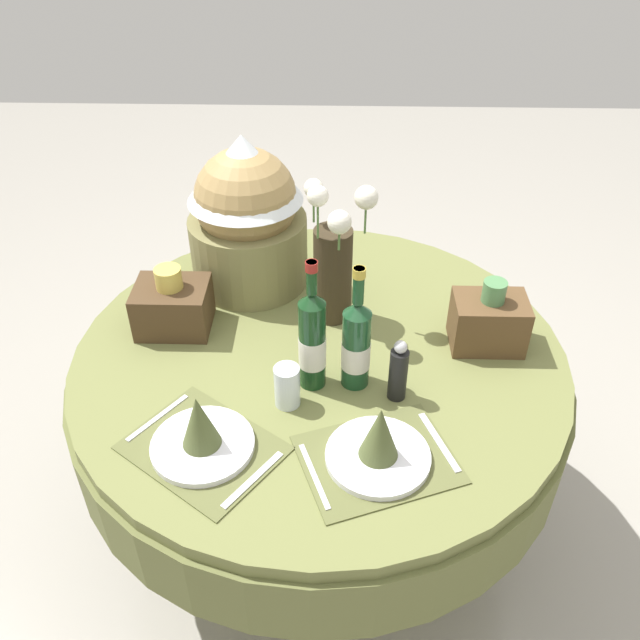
# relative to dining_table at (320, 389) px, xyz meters

# --- Properties ---
(ground) EXTENTS (8.00, 8.00, 0.00)m
(ground) POSITION_rel_dining_table_xyz_m (0.00, 0.00, -0.60)
(ground) COLOR #9E998E
(dining_table) EXTENTS (1.37, 1.37, 0.74)m
(dining_table) POSITION_rel_dining_table_xyz_m (0.00, 0.00, 0.00)
(dining_table) COLOR olive
(dining_table) RESTS_ON ground
(place_setting_left) EXTENTS (0.43, 0.41, 0.16)m
(place_setting_left) POSITION_rel_dining_table_xyz_m (-0.26, -0.36, 0.19)
(place_setting_left) COLOR brown
(place_setting_left) RESTS_ON dining_table
(place_setting_right) EXTENTS (0.41, 0.36, 0.16)m
(place_setting_right) POSITION_rel_dining_table_xyz_m (0.14, -0.38, 0.19)
(place_setting_right) COLOR brown
(place_setting_right) RESTS_ON dining_table
(flower_vase) EXTENTS (0.19, 0.20, 0.43)m
(flower_vase) POSITION_rel_dining_table_xyz_m (0.03, 0.16, 0.33)
(flower_vase) COLOR #332819
(flower_vase) RESTS_ON dining_table
(wine_bottle_left) EXTENTS (0.07, 0.07, 0.37)m
(wine_bottle_left) POSITION_rel_dining_table_xyz_m (-0.01, -0.13, 0.28)
(wine_bottle_left) COLOR #143819
(wine_bottle_left) RESTS_ON dining_table
(wine_bottle_right) EXTENTS (0.07, 0.07, 0.35)m
(wine_bottle_right) POSITION_rel_dining_table_xyz_m (0.09, -0.12, 0.27)
(wine_bottle_right) COLOR #194223
(wine_bottle_right) RESTS_ON dining_table
(tumbler_near_left) EXTENTS (0.06, 0.06, 0.11)m
(tumbler_near_left) POSITION_rel_dining_table_xyz_m (-0.07, -0.20, 0.20)
(tumbler_near_left) COLOR silver
(tumbler_near_left) RESTS_ON dining_table
(pepper_mill) EXTENTS (0.05, 0.05, 0.18)m
(pepper_mill) POSITION_rel_dining_table_xyz_m (0.20, -0.17, 0.22)
(pepper_mill) COLOR black
(pepper_mill) RESTS_ON dining_table
(gift_tub_back_left) EXTENTS (0.35, 0.35, 0.47)m
(gift_tub_back_left) POSITION_rel_dining_table_xyz_m (-0.22, 0.35, 0.39)
(gift_tub_back_left) COLOR olive
(gift_tub_back_left) RESTS_ON dining_table
(woven_basket_side_left) EXTENTS (0.20, 0.16, 0.19)m
(woven_basket_side_left) POSITION_rel_dining_table_xyz_m (-0.41, 0.10, 0.22)
(woven_basket_side_left) COLOR #47331E
(woven_basket_side_left) RESTS_ON dining_table
(woven_basket_side_right) EXTENTS (0.20, 0.14, 0.20)m
(woven_basket_side_right) POSITION_rel_dining_table_xyz_m (0.46, 0.04, 0.22)
(woven_basket_side_right) COLOR brown
(woven_basket_side_right) RESTS_ON dining_table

